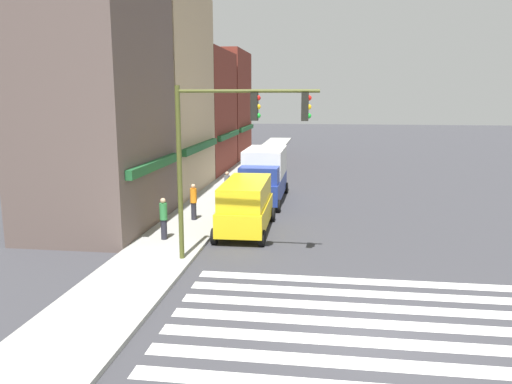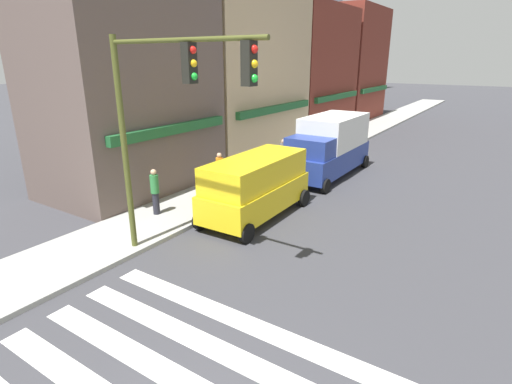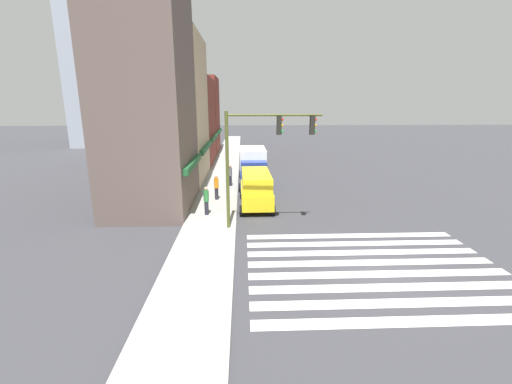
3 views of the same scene
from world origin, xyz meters
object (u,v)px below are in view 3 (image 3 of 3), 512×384
object	(u,v)px
traffic_signal	(261,146)
pedestrian_green_top	(206,200)
box_truck_blue	(253,166)
pedestrian_grey_coat	(230,175)
pedestrian_orange_vest	(216,187)
van_yellow	(256,188)

from	to	relation	value
traffic_signal	pedestrian_green_top	world-z (taller)	traffic_signal
box_truck_blue	pedestrian_grey_coat	size ratio (longest dim) A/B	3.50
pedestrian_orange_vest	pedestrian_green_top	size ratio (longest dim) A/B	1.00
van_yellow	pedestrian_green_top	distance (m)	3.82
van_yellow	pedestrian_orange_vest	distance (m)	3.07
pedestrian_orange_vest	pedestrian_grey_coat	distance (m)	4.26
van_yellow	pedestrian_green_top	bearing A→B (deg)	123.67
traffic_signal	van_yellow	xyz separation A→B (m)	(4.47, 0.10, -3.38)
box_truck_blue	pedestrian_green_top	size ratio (longest dim) A/B	3.50
box_truck_blue	pedestrian_orange_vest	bearing A→B (deg)	153.47
pedestrian_green_top	pedestrian_grey_coat	xyz separation A→B (m)	(7.64, -1.21, 0.00)
traffic_signal	pedestrian_orange_vest	size ratio (longest dim) A/B	3.64
pedestrian_green_top	pedestrian_orange_vest	bearing A→B (deg)	-132.20
van_yellow	box_truck_blue	world-z (taller)	box_truck_blue
box_truck_blue	pedestrian_orange_vest	world-z (taller)	box_truck_blue
pedestrian_green_top	van_yellow	bearing A→B (deg)	178.45
pedestrian_grey_coat	pedestrian_orange_vest	bearing A→B (deg)	110.71
van_yellow	box_truck_blue	size ratio (longest dim) A/B	0.81
van_yellow	pedestrian_grey_coat	bearing A→B (deg)	18.42
van_yellow	pedestrian_grey_coat	xyz separation A→B (m)	(5.48, 1.93, -0.21)
box_truck_blue	van_yellow	bearing A→B (deg)	-179.95
traffic_signal	box_truck_blue	world-z (taller)	traffic_signal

